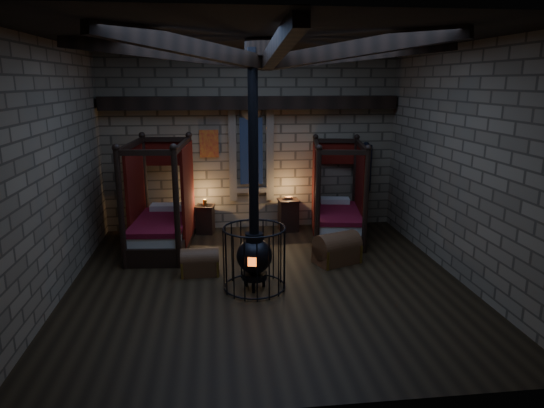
{
  "coord_description": "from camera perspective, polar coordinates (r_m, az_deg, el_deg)",
  "views": [
    {
      "loc": [
        -0.87,
        -8.1,
        3.54
      ],
      "look_at": [
        0.16,
        0.6,
        1.31
      ],
      "focal_mm": 32.0,
      "sensor_mm": 36.0,
      "label": 1
    }
  ],
  "objects": [
    {
      "name": "bed_left",
      "position": [
        10.7,
        -12.84,
        -2.2
      ],
      "size": [
        1.35,
        2.3,
        2.31
      ],
      "rotation": [
        0.0,
        0.0,
        -0.08
      ],
      "color": "black",
      "rests_on": "ground"
    },
    {
      "name": "stove",
      "position": [
        8.41,
        -2.09,
        -5.79
      ],
      "size": [
        1.09,
        1.09,
        4.05
      ],
      "rotation": [
        0.0,
        0.0,
        -0.19
      ],
      "color": "black",
      "rests_on": "ground"
    },
    {
      "name": "room",
      "position": [
        8.24,
        -0.74,
        15.69
      ],
      "size": [
        7.02,
        7.02,
        4.29
      ],
      "color": "black",
      "rests_on": "ground"
    },
    {
      "name": "trunk_left",
      "position": [
        9.27,
        -8.46,
        -6.83
      ],
      "size": [
        0.71,
        0.45,
        0.52
      ],
      "rotation": [
        0.0,
        0.0,
        0.0
      ],
      "color": "#57331B",
      "rests_on": "ground"
    },
    {
      "name": "nightstand_right",
      "position": [
        11.75,
        1.93,
        -1.26
      ],
      "size": [
        0.51,
        0.49,
        0.84
      ],
      "rotation": [
        0.0,
        0.0,
        0.07
      ],
      "color": "black",
      "rests_on": "ground"
    },
    {
      "name": "bed_right",
      "position": [
        11.34,
        7.64,
        -1.2
      ],
      "size": [
        1.44,
        2.24,
        2.19
      ],
      "rotation": [
        0.0,
        0.0,
        -0.17
      ],
      "color": "black",
      "rests_on": "ground"
    },
    {
      "name": "nightstand_left",
      "position": [
        11.66,
        -7.85,
        -1.74
      ],
      "size": [
        0.49,
        0.48,
        0.83
      ],
      "rotation": [
        0.0,
        0.0,
        -0.19
      ],
      "color": "black",
      "rests_on": "ground"
    },
    {
      "name": "trunk_right",
      "position": [
        9.79,
        7.65,
        -5.3
      ],
      "size": [
        1.0,
        0.83,
        0.64
      ],
      "rotation": [
        0.0,
        0.0,
        0.38
      ],
      "color": "#57331B",
      "rests_on": "ground"
    }
  ]
}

